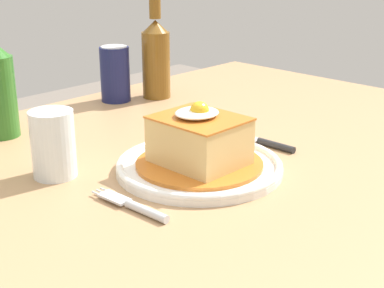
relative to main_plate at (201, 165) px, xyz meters
name	(u,v)px	position (x,y,z in m)	size (l,w,h in m)	color
dining_table	(177,215)	(0.00, 0.05, -0.11)	(1.40, 0.92, 0.73)	#A87F56
main_plate	(201,165)	(0.00, 0.00, 0.00)	(0.26, 0.26, 0.02)	white
sandwich_meal	(201,142)	(0.00, 0.00, 0.04)	(0.20, 0.20, 0.10)	#C66B23
fork	(136,207)	(-0.17, -0.03, 0.00)	(0.02, 0.14, 0.01)	silver
knife	(265,142)	(0.16, 0.00, 0.00)	(0.02, 0.17, 0.01)	#262628
soda_can	(115,74)	(0.17, 0.42, 0.05)	(0.07, 0.07, 0.12)	#191E51
beer_bottle_amber	(156,54)	(0.26, 0.38, 0.09)	(0.06, 0.06, 0.27)	brown
drinking_glass	(54,148)	(-0.17, 0.15, 0.04)	(0.07, 0.07, 0.10)	#3F2314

